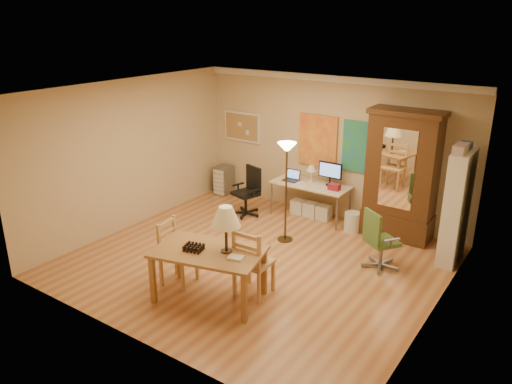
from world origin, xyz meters
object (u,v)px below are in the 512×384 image
Objects in this scene: dining_table at (215,241)px; computer_desk at (312,197)px; bookshelf at (456,208)px; armoire at (401,183)px; office_chair_green at (379,253)px; office_chair_black at (247,202)px.

computer_desk is (-0.33, 3.37, -0.46)m from dining_table.
armoire is at bearing 157.13° from bookshelf.
bookshelf is at bearing -22.87° from armoire.
dining_table reaches higher than office_chair_green.
office_chair_black is at bearing 168.07° from office_chair_green.
computer_desk reaches higher than office_chair_black.
armoire is (1.66, 0.08, 0.57)m from computer_desk.
office_chair_black is 3.89m from bookshelf.
bookshelf is (3.82, 0.25, 0.65)m from office_chair_black.
armoire is (2.78, 0.69, 0.73)m from office_chair_black.
computer_desk is at bearing 95.61° from dining_table.
dining_table is at bearing -125.29° from office_chair_green.
armoire is (1.33, 3.46, 0.11)m from dining_table.
office_chair_green is at bearing -11.93° from office_chair_black.
bookshelf is (0.86, 0.88, 0.65)m from office_chair_green.
armoire reaches higher than office_chair_black.
armoire is at bearing 98.11° from office_chair_green.
dining_table is 3.71m from armoire.
office_chair_green is 1.52m from armoire.
armoire reaches higher than dining_table.
dining_table is at bearing -84.39° from computer_desk.
bookshelf is at bearing 45.66° from office_chair_green.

